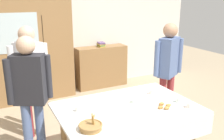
{
  "coord_description": "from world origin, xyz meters",
  "views": [
    {
      "loc": [
        -1.37,
        -2.52,
        1.99
      ],
      "look_at": [
        0.0,
        0.2,
        1.08
      ],
      "focal_mm": 39.96,
      "sensor_mm": 36.0,
      "label": 1
    }
  ],
  "objects": [
    {
      "name": "dining_table",
      "position": [
        0.0,
        -0.24,
        0.64
      ],
      "size": [
        1.63,
        1.11,
        0.73
      ],
      "color": "olive",
      "rests_on": "ground"
    },
    {
      "name": "person_by_cabinet",
      "position": [
        -0.91,
        0.91,
        0.98
      ],
      "size": [
        0.52,
        0.41,
        1.61
      ],
      "color": "#933338",
      "rests_on": "ground"
    },
    {
      "name": "book_stack",
      "position": [
        0.85,
        2.41,
        0.97
      ],
      "size": [
        0.15,
        0.21,
        0.1
      ],
      "color": "#B29333",
      "rests_on": "bookshelf_low"
    },
    {
      "name": "back_wall",
      "position": [
        0.0,
        2.65,
        1.35
      ],
      "size": [
        6.4,
        0.1,
        2.7
      ],
      "primitive_type": "cube",
      "color": "silver",
      "rests_on": "ground"
    },
    {
      "name": "wall_cabinet",
      "position": [
        -0.9,
        2.35,
        0.97
      ],
      "size": [
        2.05,
        0.46,
        1.95
      ],
      "color": "olive",
      "rests_on": "ground"
    },
    {
      "name": "pastry_plate",
      "position": [
        0.37,
        -0.42,
        0.74
      ],
      "size": [
        0.28,
        0.28,
        0.05
      ],
      "color": "white",
      "rests_on": "dining_table"
    },
    {
      "name": "tea_cup_front_edge",
      "position": [
        0.14,
        -0.14,
        0.76
      ],
      "size": [
        0.13,
        0.13,
        0.06
      ],
      "color": "silver",
      "rests_on": "dining_table"
    },
    {
      "name": "spoon_mid_left",
      "position": [
        0.32,
        0.12,
        0.73
      ],
      "size": [
        0.12,
        0.02,
        0.01
      ],
      "color": "silver",
      "rests_on": "dining_table"
    },
    {
      "name": "person_behind_table_left",
      "position": [
        -1.0,
        0.32,
        0.95
      ],
      "size": [
        0.52,
        0.34,
        1.57
      ],
      "color": "slate",
      "rests_on": "ground"
    },
    {
      "name": "tea_cup_mid_right",
      "position": [
        0.64,
        -0.55,
        0.76
      ],
      "size": [
        0.13,
        0.13,
        0.06
      ],
      "color": "white",
      "rests_on": "dining_table"
    },
    {
      "name": "person_behind_table_right",
      "position": [
        1.05,
        0.38,
        0.98
      ],
      "size": [
        0.52,
        0.35,
        1.61
      ],
      "color": "#933338",
      "rests_on": "ground"
    },
    {
      "name": "tea_cup_near_left",
      "position": [
        0.28,
        -0.06,
        0.76
      ],
      "size": [
        0.13,
        0.13,
        0.06
      ],
      "color": "white",
      "rests_on": "dining_table"
    },
    {
      "name": "bookshelf_low",
      "position": [
        0.85,
        2.41,
        0.46
      ],
      "size": [
        1.14,
        0.35,
        0.92
      ],
      "color": "olive",
      "rests_on": "ground"
    },
    {
      "name": "tea_cup_center",
      "position": [
        0.5,
        -0.0,
        0.76
      ],
      "size": [
        0.13,
        0.13,
        0.06
      ],
      "color": "white",
      "rests_on": "dining_table"
    },
    {
      "name": "tea_cup_far_right",
      "position": [
        0.63,
        -0.38,
        0.76
      ],
      "size": [
        0.13,
        0.13,
        0.06
      ],
      "color": "silver",
      "rests_on": "dining_table"
    },
    {
      "name": "spoon_far_right",
      "position": [
        -0.36,
        -0.26,
        0.73
      ],
      "size": [
        0.12,
        0.02,
        0.01
      ],
      "color": "silver",
      "rests_on": "dining_table"
    },
    {
      "name": "tea_cup_far_left",
      "position": [
        -0.55,
        -0.06,
        0.76
      ],
      "size": [
        0.13,
        0.13,
        0.06
      ],
      "color": "white",
      "rests_on": "dining_table"
    },
    {
      "name": "bread_basket",
      "position": [
        -0.58,
        -0.48,
        0.76
      ],
      "size": [
        0.24,
        0.24,
        0.16
      ],
      "color": "#9E7542",
      "rests_on": "dining_table"
    }
  ]
}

